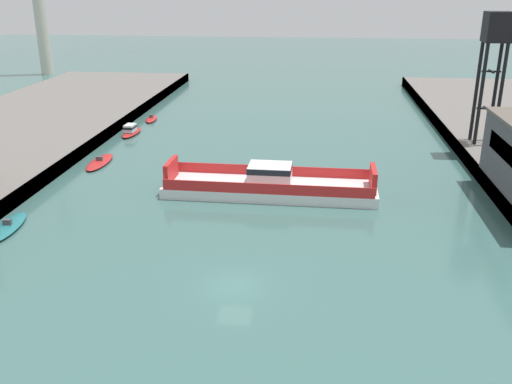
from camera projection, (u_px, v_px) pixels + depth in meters
name	position (u px, v px, depth m)	size (l,w,h in m)	color
ground_plane	(234.00, 286.00, 41.36)	(400.00, 400.00, 0.00)	#3D6660
chain_ferry	(270.00, 185.00, 59.00)	(22.24, 6.38, 3.30)	silver
moored_boat_near_left	(8.00, 227.00, 50.85)	(2.79, 7.01, 0.96)	#237075
moored_boat_near_right	(151.00, 119.00, 90.92)	(2.14, 5.13, 0.95)	red
moored_boat_mid_left	(131.00, 131.00, 82.30)	(2.06, 6.11, 1.59)	red
moored_boat_mid_right	(100.00, 162.00, 69.22)	(2.27, 7.16, 0.93)	red
crane_tower	(495.00, 43.00, 68.27)	(3.00, 3.00, 16.06)	black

